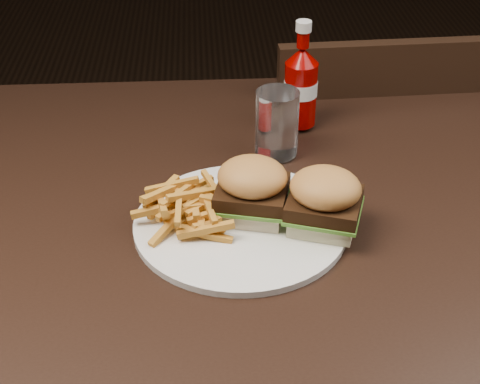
{
  "coord_description": "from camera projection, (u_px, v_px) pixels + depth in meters",
  "views": [
    {
      "loc": [
        -0.11,
        -0.86,
        1.34
      ],
      "look_at": [
        -0.07,
        -0.06,
        0.8
      ],
      "focal_mm": 55.0,
      "sensor_mm": 36.0,
      "label": 1
    }
  ],
  "objects": [
    {
      "name": "plate",
      "position": [
        240.0,
        224.0,
        0.98
      ],
      "size": [
        0.29,
        0.29,
        0.01
      ],
      "primitive_type": "cylinder",
      "color": "white",
      "rests_on": "dining_table"
    },
    {
      "name": "tumbler",
      "position": [
        277.0,
        123.0,
        1.11
      ],
      "size": [
        0.08,
        0.08,
        0.1
      ],
      "primitive_type": "cylinder",
      "rotation": [
        0.0,
        0.0,
        -0.25
      ],
      "color": "white",
      "rests_on": "dining_table"
    },
    {
      "name": "ketchup_bottle",
      "position": [
        300.0,
        94.0,
        1.19
      ],
      "size": [
        0.06,
        0.06,
        0.11
      ],
      "primitive_type": "cylinder",
      "rotation": [
        0.0,
        0.0,
        -0.13
      ],
      "color": "#800100",
      "rests_on": "dining_table"
    },
    {
      "name": "sandwich_half_b",
      "position": [
        323.0,
        219.0,
        0.97
      ],
      "size": [
        0.1,
        0.1,
        0.02
      ],
      "primitive_type": "cube",
      "rotation": [
        0.0,
        0.0,
        -0.32
      ],
      "color": "beige",
      "rests_on": "plate"
    },
    {
      "name": "fries_pile",
      "position": [
        194.0,
        205.0,
        0.97
      ],
      "size": [
        0.14,
        0.14,
        0.04
      ],
      "primitive_type": null,
      "rotation": [
        0.0,
        0.0,
        -0.36
      ],
      "color": "orange",
      "rests_on": "plate"
    },
    {
      "name": "sandwich_half_a",
      "position": [
        252.0,
        207.0,
        0.99
      ],
      "size": [
        0.1,
        0.09,
        0.02
      ],
      "primitive_type": "cube",
      "rotation": [
        0.0,
        0.0,
        -0.23
      ],
      "color": "beige",
      "rests_on": "plate"
    },
    {
      "name": "chair_far",
      "position": [
        344.0,
        188.0,
        1.65
      ],
      "size": [
        0.41,
        0.41,
        0.04
      ],
      "primitive_type": "cube",
      "rotation": [
        0.0,
        0.0,
        3.19
      ],
      "color": "black",
      "rests_on": "ground"
    },
    {
      "name": "dining_table",
      "position": [
        283.0,
        210.0,
        1.05
      ],
      "size": [
        1.2,
        0.8,
        0.04
      ],
      "primitive_type": "cube",
      "color": "black",
      "rests_on": "ground"
    }
  ]
}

